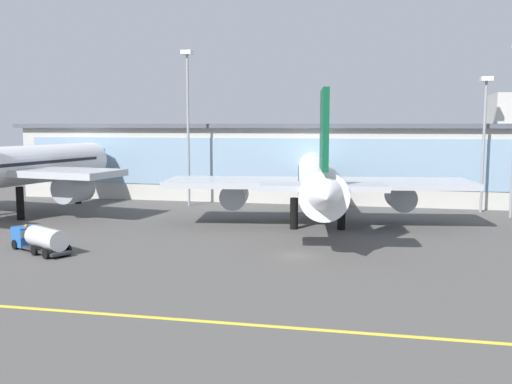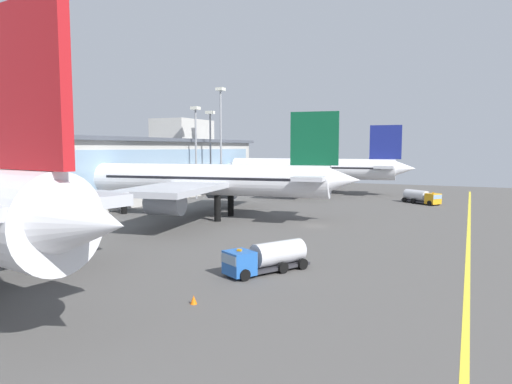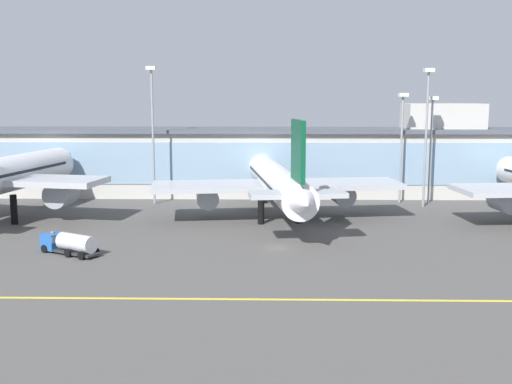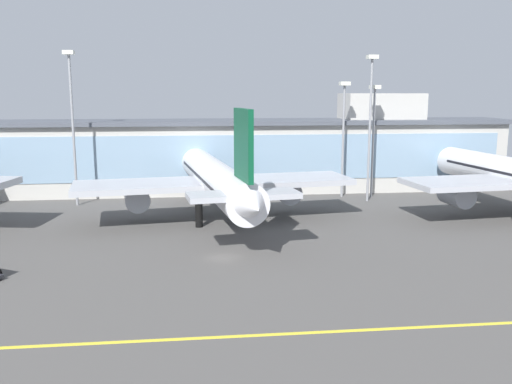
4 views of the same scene
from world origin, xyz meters
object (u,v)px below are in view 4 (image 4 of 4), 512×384
object	(u,v)px
apron_light_mast_centre	(374,123)
apron_light_mast_east	(370,108)
airliner_near_right	(216,180)
apron_light_mast_far_east	(344,121)
apron_light_mast_west	(72,107)

from	to	relation	value
apron_light_mast_centre	apron_light_mast_east	xyz separation A→B (m)	(-2.05, -4.09, 2.85)
airliner_near_right	apron_light_mast_east	size ratio (longest dim) A/B	1.98
apron_light_mast_centre	apron_light_mast_far_east	size ratio (longest dim) A/B	0.97
apron_light_mast_west	apron_light_mast_far_east	distance (m)	48.81
apron_light_mast_centre	apron_light_mast_far_east	bearing A→B (deg)	173.26
airliner_near_right	apron_light_mast_west	size ratio (longest dim) A/B	1.94
apron_light_mast_far_east	apron_light_mast_east	bearing A→B (deg)	-53.30
apron_light_mast_far_east	apron_light_mast_centre	bearing A→B (deg)	-6.74
apron_light_mast_west	apron_light_mast_far_east	bearing A→B (deg)	3.12
airliner_near_right	apron_light_mast_centre	distance (m)	35.57
apron_light_mast_centre	apron_light_mast_far_east	xyz separation A→B (m)	(-5.59, 0.66, 0.35)
apron_light_mast_west	airliner_near_right	bearing A→B (deg)	-32.21
apron_light_mast_west	apron_light_mast_east	xyz separation A→B (m)	(52.20, -2.10, -0.28)
airliner_near_right	apron_light_mast_west	bearing A→B (deg)	49.83
airliner_near_right	apron_light_mast_east	world-z (taller)	apron_light_mast_east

